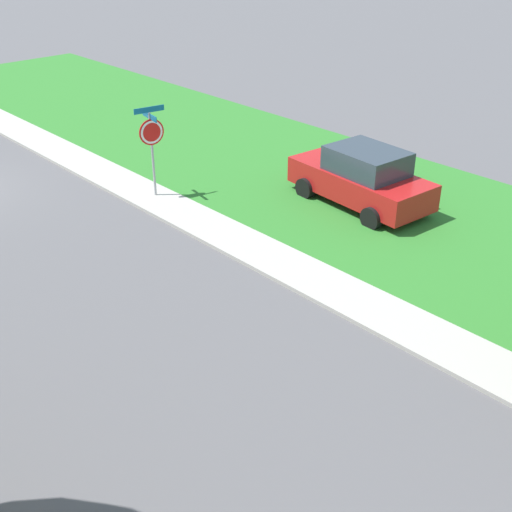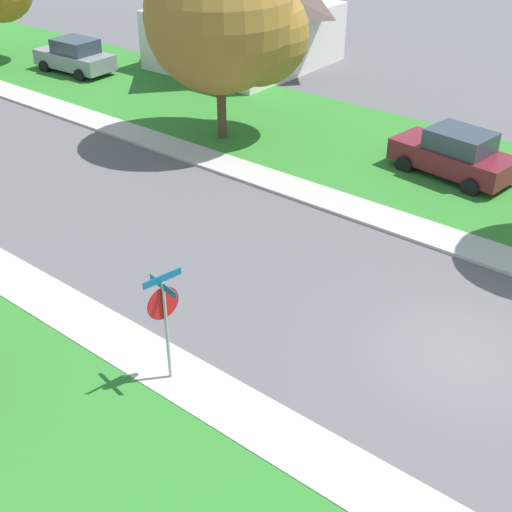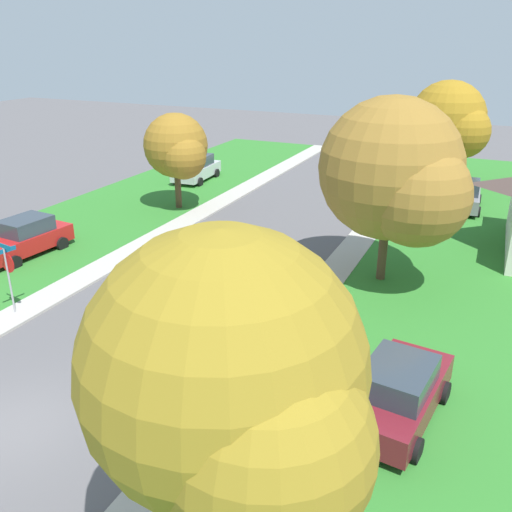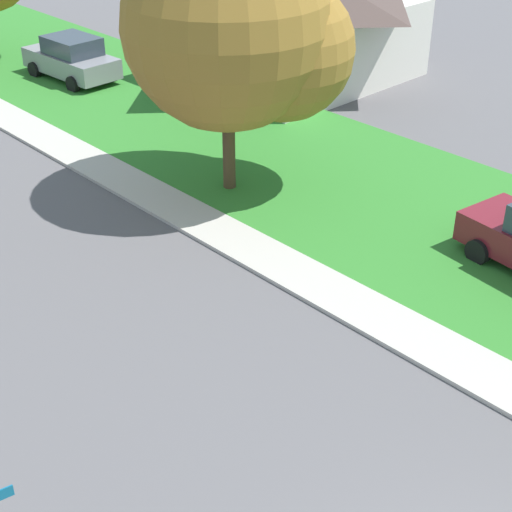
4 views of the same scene
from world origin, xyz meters
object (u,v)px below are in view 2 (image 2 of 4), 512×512
at_px(stop_sign_far_corner, 164,310).
at_px(tree_sidewalk_mid, 229,22).
at_px(house_right_setback, 245,19).
at_px(car_grey_behind_trees, 75,56).
at_px(car_maroon_far_down_street, 454,154).

relative_size(stop_sign_far_corner, tree_sidewalk_mid, 0.37).
bearing_deg(house_right_setback, car_grey_behind_trees, 139.72).
distance_m(car_maroon_far_down_street, house_right_setback, 16.27).
height_order(car_grey_behind_trees, house_right_setback, house_right_setback).
bearing_deg(car_grey_behind_trees, stop_sign_far_corner, -123.68).
height_order(stop_sign_far_corner, tree_sidewalk_mid, tree_sidewalk_mid).
xyz_separation_m(tree_sidewalk_mid, house_right_setback, (8.51, 6.33, -2.15)).
distance_m(car_grey_behind_trees, tree_sidewalk_mid, 12.71).
bearing_deg(tree_sidewalk_mid, stop_sign_far_corner, -144.77).
relative_size(tree_sidewalk_mid, house_right_setback, 0.82).
bearing_deg(car_grey_behind_trees, tree_sidewalk_mid, -98.38).
xyz_separation_m(car_grey_behind_trees, tree_sidewalk_mid, (-1.77, -12.05, 3.66)).
relative_size(car_maroon_far_down_street, tree_sidewalk_mid, 0.60).
bearing_deg(house_right_setback, tree_sidewalk_mid, -143.35).
distance_m(car_maroon_far_down_street, tree_sidewalk_mid, 9.50).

